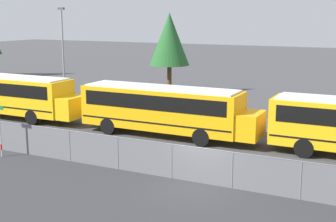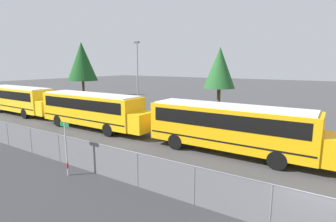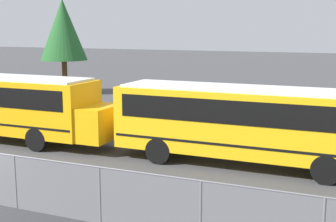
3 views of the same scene
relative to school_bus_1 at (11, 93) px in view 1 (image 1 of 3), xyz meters
The scene contains 7 objects.
ground_plane 19.61m from the school_bus_1, 20.31° to the right, with size 200.00×200.00×0.00m, color #424244.
fence 19.55m from the school_bus_1, 20.31° to the right, with size 87.49×0.07×1.71m.
school_bus_1 is the anchor object (origin of this frame).
school_bus_2 12.90m from the school_bus_1, ahead, with size 11.99×2.58×3.21m.
street_sign 10.36m from the school_bus_1, 48.70° to the right, with size 0.70×0.09×2.90m.
light_pole 8.18m from the school_bus_1, 97.86° to the left, with size 0.60×0.24×8.35m.
tree_0 16.85m from the school_bus_1, 69.50° to the left, with size 3.93×3.93×7.95m.
Camera 1 is at (7.75, -19.19, 7.65)m, focal length 50.00 mm.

